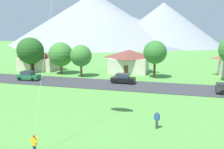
# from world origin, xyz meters

# --- Properties ---
(road_strip) EXTENTS (160.00, 7.75, 0.08)m
(road_strip) POSITION_xyz_m (0.00, 30.38, 0.04)
(road_strip) COLOR #38383D
(road_strip) RESTS_ON ground
(mountain_east_ridge) EXTENTS (124.24, 124.24, 38.51)m
(mountain_east_ridge) POSITION_xyz_m (-56.47, 166.87, 19.26)
(mountain_east_ridge) COLOR #8E939E
(mountain_east_ridge) RESTS_ON ground
(mountain_central_ridge) EXTENTS (117.38, 117.38, 27.21)m
(mountain_central_ridge) POSITION_xyz_m (-42.60, 147.74, 13.61)
(mountain_central_ridge) COLOR #8E939E
(mountain_central_ridge) RESTS_ON ground
(mountain_far_east_ridge) EXTENTS (73.09, 73.09, 27.24)m
(mountain_far_east_ridge) POSITION_xyz_m (-3.38, 147.63, 13.62)
(mountain_far_east_ridge) COLOR #8E939E
(mountain_far_east_ridge) RESTS_ON ground
(mountain_far_west_ridge) EXTENTS (110.43, 110.43, 19.29)m
(mountain_far_west_ridge) POSITION_xyz_m (-24.17, 156.84, 9.64)
(mountain_far_west_ridge) COLOR slate
(mountain_far_west_ridge) RESTS_ON ground
(house_leftmost) EXTENTS (9.47, 6.73, 4.51)m
(house_leftmost) POSITION_xyz_m (-25.60, 41.73, 2.34)
(house_leftmost) COLOR beige
(house_leftmost) RESTS_ON ground
(house_left_center) EXTENTS (8.83, 7.46, 5.04)m
(house_left_center) POSITION_xyz_m (-4.32, 43.96, 2.61)
(house_left_center) COLOR beige
(house_left_center) RESTS_ON ground
(tree_near_left) EXTENTS (4.32, 4.32, 6.39)m
(tree_near_left) POSITION_xyz_m (-12.61, 36.12, 4.21)
(tree_near_left) COLOR brown
(tree_near_left) RESTS_ON ground
(tree_left_of_center) EXTENTS (5.16, 5.16, 6.78)m
(tree_left_of_center) POSITION_xyz_m (-18.05, 38.00, 4.19)
(tree_left_of_center) COLOR brown
(tree_left_of_center) RESTS_ON ground
(tree_center) EXTENTS (5.92, 5.92, 7.75)m
(tree_center) POSITION_xyz_m (-25.64, 38.28, 4.79)
(tree_center) COLOR brown
(tree_center) RESTS_ON ground
(tree_near_right) EXTENTS (4.51, 4.51, 7.31)m
(tree_near_right) POSITION_xyz_m (1.79, 38.54, 5.03)
(tree_near_right) COLOR #4C3823
(tree_near_right) RESTS_ON ground
(parked_car_green_west_end) EXTENTS (4.25, 2.18, 1.68)m
(parked_car_green_west_end) POSITION_xyz_m (-20.62, 29.91, 0.87)
(parked_car_green_west_end) COLOR #237042
(parked_car_green_west_end) RESTS_ON road_strip
(parked_car_black_mid_west) EXTENTS (4.24, 2.15, 1.68)m
(parked_car_black_mid_west) POSITION_xyz_m (-3.01, 31.93, 0.87)
(parked_car_black_mid_west) COLOR black
(parked_car_black_mid_west) RESTS_ON road_strip
(watcher_person) EXTENTS (0.56, 0.24, 1.68)m
(watcher_person) POSITION_xyz_m (4.37, 13.67, 0.88)
(watcher_person) COLOR #3D3D42
(watcher_person) RESTS_ON ground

